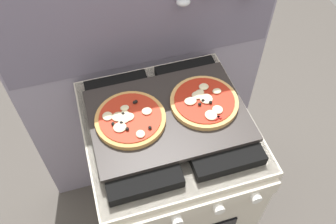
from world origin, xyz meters
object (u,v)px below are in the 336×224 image
object	(u,v)px
pizza_right	(204,102)
pizza_left	(130,119)
stove	(168,179)
baking_tray	(168,115)

from	to	relation	value
pizza_right	pizza_left	bearing A→B (deg)	179.91
stove	pizza_right	distance (m)	0.50
baking_tray	pizza_right	size ratio (longest dim) A/B	2.24
stove	baking_tray	bearing A→B (deg)	90.00
pizza_left	pizza_right	distance (m)	0.27
pizza_left	stove	bearing A→B (deg)	-3.91
pizza_left	pizza_right	world-z (taller)	same
stove	pizza_left	bearing A→B (deg)	176.09
stove	baking_tray	distance (m)	0.46
stove	pizza_right	world-z (taller)	pizza_right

